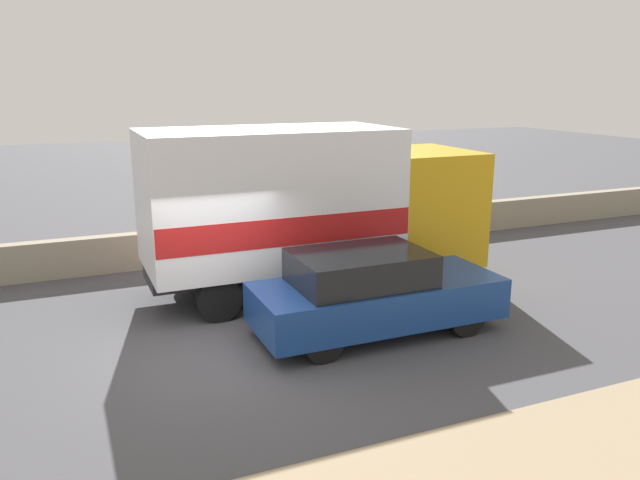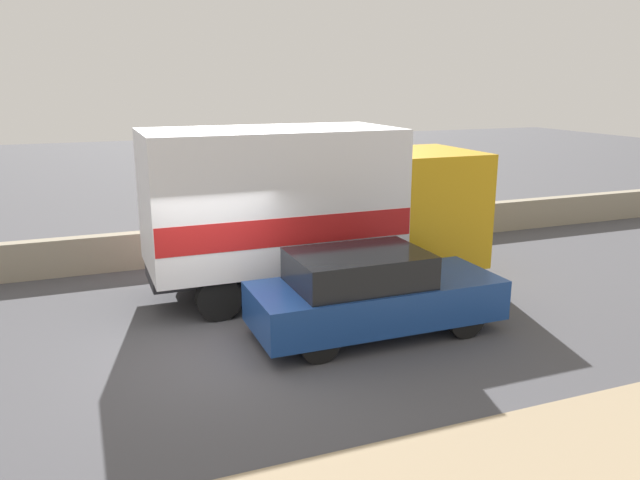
{
  "view_description": "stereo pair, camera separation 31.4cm",
  "coord_description": "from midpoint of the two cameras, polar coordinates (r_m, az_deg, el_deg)",
  "views": [
    {
      "loc": [
        -2.43,
        -9.54,
        4.48
      ],
      "look_at": [
        2.13,
        1.23,
        1.47
      ],
      "focal_mm": 35.0,
      "sensor_mm": 36.0,
      "label": 1
    },
    {
      "loc": [
        -2.14,
        -9.65,
        4.48
      ],
      "look_at": [
        2.13,
        1.23,
        1.47
      ],
      "focal_mm": 35.0,
      "sensor_mm": 36.0,
      "label": 2
    }
  ],
  "objects": [
    {
      "name": "ground_plane",
      "position": [
        10.83,
        -8.82,
        -10.16
      ],
      "size": [
        80.0,
        80.0,
        0.0
      ],
      "primitive_type": "plane",
      "color": "#47474C"
    },
    {
      "name": "stone_wall_backdrop",
      "position": [
        15.92,
        -13.93,
        -0.67
      ],
      "size": [
        60.0,
        0.35,
        0.89
      ],
      "color": "gray",
      "rests_on": "ground_plane"
    },
    {
      "name": "box_truck",
      "position": [
        13.34,
        -1.84,
        3.27
      ],
      "size": [
        7.29,
        2.58,
        3.52
      ],
      "color": "gold",
      "rests_on": "ground_plane"
    },
    {
      "name": "car_hatchback",
      "position": [
        11.25,
        4.07,
        -4.8
      ],
      "size": [
        4.51,
        1.77,
        1.56
      ],
      "color": "navy",
      "rests_on": "ground_plane"
    }
  ]
}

